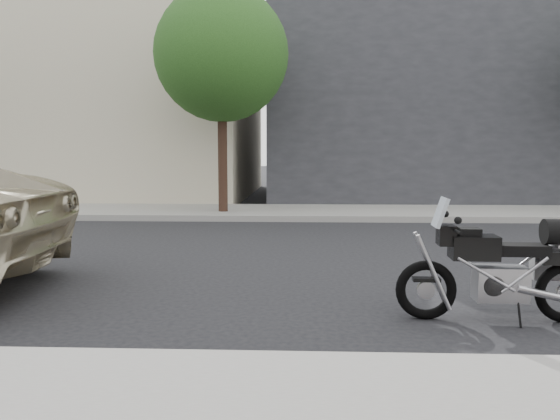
# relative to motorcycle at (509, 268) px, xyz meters

# --- Properties ---
(ground) EXTENTS (120.00, 120.00, 0.00)m
(ground) POSITION_rel_motorcycle_xyz_m (2.13, -2.66, -0.54)
(ground) COLOR black
(ground) RESTS_ON ground
(far_sidewalk) EXTENTS (44.00, 3.00, 0.15)m
(far_sidewalk) POSITION_rel_motorcycle_xyz_m (2.13, -9.16, -0.46)
(far_sidewalk) COLOR gray
(far_sidewalk) RESTS_ON ground
(far_building_dark) EXTENTS (16.00, 11.00, 7.00)m
(far_building_dark) POSITION_rel_motorcycle_xyz_m (-4.87, -16.16, 2.96)
(far_building_dark) COLOR #29292E
(far_building_dark) RESTS_ON ground
(far_building_cream) EXTENTS (14.00, 11.00, 8.00)m
(far_building_cream) POSITION_rel_motorcycle_xyz_m (11.13, -16.16, 3.46)
(far_building_cream) COLOR beige
(far_building_cream) RESTS_ON ground
(street_tree_mid) EXTENTS (3.40, 3.40, 5.70)m
(street_tree_mid) POSITION_rel_motorcycle_xyz_m (4.13, -8.66, 3.60)
(street_tree_mid) COLOR #322017
(street_tree_mid) RESTS_ON far_sidewalk
(motorcycle) EXTENTS (1.97, 0.63, 1.24)m
(motorcycle) POSITION_rel_motorcycle_xyz_m (0.00, 0.00, 0.00)
(motorcycle) COLOR black
(motorcycle) RESTS_ON ground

